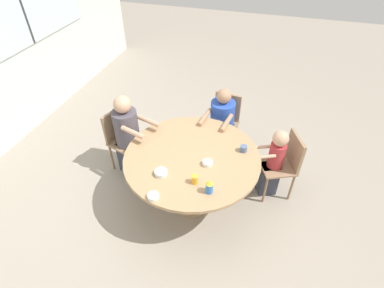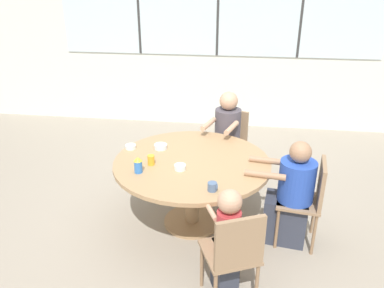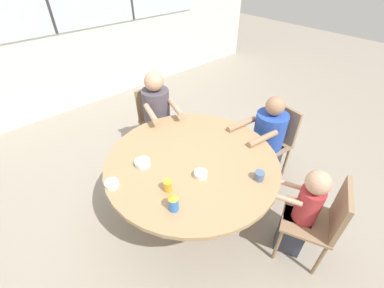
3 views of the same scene
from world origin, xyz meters
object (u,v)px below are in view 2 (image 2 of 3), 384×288
Objects in this scene: person_man_blue_shirt at (290,198)px; person_toddler at (227,244)px; chair_for_man_blue_shirt at (309,195)px; person_woman_green_shirt at (226,143)px; coffee_mug at (213,187)px; bowl_white_shallow at (161,146)px; bowl_fruit at (180,167)px; juice_glass at (151,160)px; bowl_cereal at (131,147)px; sippy_cup at (138,165)px; chair_for_woman_green_shirt at (231,139)px; chair_for_toddler at (234,252)px.

person_man_blue_shirt is 1.08× the size of person_toddler.
person_woman_green_shirt reaches higher than chair_for_man_blue_shirt.
chair_for_man_blue_shirt is at bearing 23.43° from coffee_mug.
bowl_fruit is (0.28, -0.44, -0.00)m from bowl_white_shallow.
juice_glass is 0.88× the size of bowl_fruit.
bowl_cereal is (-1.66, 0.33, 0.29)m from person_man_blue_shirt.
coffee_mug is at bearing 127.72° from person_man_blue_shirt.
person_woman_green_shirt is 1.31m from juice_glass.
bowl_white_shallow is at bearing 83.37° from chair_for_man_blue_shirt.
sippy_cup is (-1.44, -0.18, 0.35)m from person_man_blue_shirt.
chair_for_woman_green_shirt is 2.16m from chair_for_toddler.
sippy_cup is at bearing 76.35° from person_woman_green_shirt.
bowl_fruit reaches higher than bowl_cereal.
chair_for_toddler is at bearing -56.98° from bowl_white_shallow.
chair_for_man_blue_shirt is (0.80, -1.26, 0.00)m from chair_for_woman_green_shirt.
coffee_mug reaches higher than bowl_cereal.
coffee_mug is 0.48m from bowl_fruit.
chair_for_toddler is 5.57× the size of sippy_cup.
bowl_white_shallow is (0.01, 0.38, -0.02)m from juice_glass.
bowl_cereal is (-0.31, 0.34, -0.03)m from juice_glass.
bowl_fruit is at bearing 134.86° from coffee_mug.
person_toddler is (0.11, -1.86, -0.05)m from person_woman_green_shirt.
chair_for_man_blue_shirt is 1.00m from coffee_mug.
chair_for_woman_green_shirt is 7.90× the size of bowl_fruit.
person_woman_green_shirt reaches higher than person_man_blue_shirt.
coffee_mug is (-0.04, -1.49, 0.25)m from person_woman_green_shirt.
chair_for_toddler is 1.04m from bowl_fruit.
person_woman_green_shirt is at bearing 37.39° from bowl_cereal.
chair_for_toddler is 0.16m from person_toddler.
bowl_cereal is at bearing -172.53° from bowl_white_shallow.
sippy_cup is 1.42× the size of bowl_fruit.
person_toddler is at bearing -34.63° from sippy_cup.
coffee_mug is at bearing -38.09° from bowl_cereal.
bowl_cereal is at bearing 132.38° from juice_glass.
bowl_fruit is at bearing -33.38° from bowl_cereal.
sippy_cup is (-0.93, 0.74, 0.29)m from chair_for_toddler.
chair_for_woman_green_shirt is 1.50m from chair_for_man_blue_shirt.
chair_for_toddler is at bearing 110.62° from chair_for_woman_green_shirt.
person_man_blue_shirt is (0.63, -1.24, -0.06)m from chair_for_woman_green_shirt.
chair_for_toddler is (0.13, -2.16, 0.00)m from chair_for_woman_green_shirt.
sippy_cup is 1.17× the size of bowl_white_shallow.
person_toddler is at bearing -44.39° from juice_glass.
person_woman_green_shirt reaches higher than coffee_mug.
chair_for_toddler reaches higher than juice_glass.
bowl_white_shallow reaches higher than bowl_cereal.
juice_glass is 0.87× the size of bowl_cereal.
person_woman_green_shirt reaches higher than bowl_white_shallow.
chair_for_woman_green_shirt is 0.90× the size of person_toddler.
bowl_cereal is at bearing 87.10° from chair_for_man_blue_shirt.
bowl_fruit is (-0.49, 0.71, 0.28)m from person_toddler.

